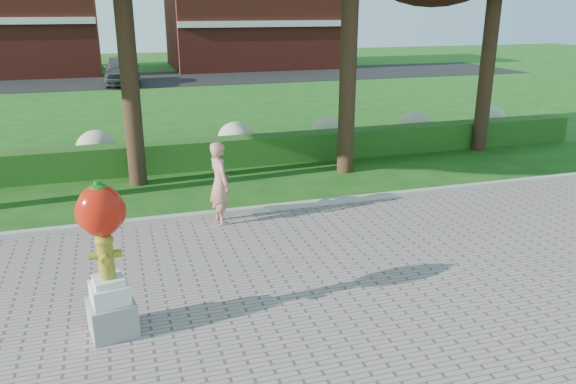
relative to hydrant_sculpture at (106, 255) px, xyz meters
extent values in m
plane|color=#164A12|center=(2.71, 1.08, -1.20)|extent=(100.00, 100.00, 0.00)
cube|color=#ADADA5|center=(2.71, 4.08, -1.13)|extent=(40.00, 0.18, 0.15)
cube|color=#214A15|center=(2.71, 8.08, -0.80)|extent=(24.00, 0.70, 0.80)
ellipsoid|color=#B8B58C|center=(-0.29, 9.08, -0.65)|extent=(1.10, 1.10, 0.99)
ellipsoid|color=#B8B58C|center=(3.71, 9.08, -0.65)|extent=(1.10, 1.10, 0.99)
ellipsoid|color=#B8B58C|center=(6.71, 9.08, -0.65)|extent=(1.10, 1.10, 0.99)
ellipsoid|color=#B8B58C|center=(9.71, 9.08, -0.65)|extent=(1.10, 1.10, 0.99)
ellipsoid|color=#B8B58C|center=(12.71, 9.08, -0.65)|extent=(1.10, 1.10, 0.99)
cube|color=black|center=(2.71, 29.08, -1.19)|extent=(50.00, 8.00, 0.02)
cube|color=maroon|center=(10.71, 35.08, 2.00)|extent=(12.00, 8.00, 6.40)
cylinder|color=black|center=(0.71, 7.08, 1.88)|extent=(0.44, 0.44, 6.16)
cylinder|color=black|center=(6.21, 6.58, 2.44)|extent=(0.44, 0.44, 7.28)
cylinder|color=black|center=(11.21, 7.58, 1.74)|extent=(0.44, 0.44, 5.88)
cube|color=gray|center=(0.00, 0.00, -0.92)|extent=(0.69, 0.69, 0.48)
cube|color=silver|center=(0.00, 0.00, -0.55)|extent=(0.56, 0.56, 0.27)
cube|color=silver|center=(0.00, 0.00, -0.37)|extent=(0.45, 0.45, 0.10)
cylinder|color=olive|center=(0.00, 0.00, -0.05)|extent=(0.21, 0.21, 0.54)
ellipsoid|color=olive|center=(0.00, 0.00, 0.22)|extent=(0.25, 0.25, 0.17)
cylinder|color=olive|center=(-0.15, 0.00, 0.01)|extent=(0.11, 0.11, 0.11)
cylinder|color=olive|center=(0.15, 0.00, 0.01)|extent=(0.11, 0.11, 0.11)
cylinder|color=olive|center=(0.00, -0.14, 0.01)|extent=(0.11, 0.11, 0.11)
cylinder|color=olive|center=(0.00, 0.00, 0.29)|extent=(0.08, 0.08, 0.05)
ellipsoid|color=#B41809|center=(0.00, 0.00, 0.63)|extent=(0.60, 0.54, 0.70)
ellipsoid|color=#B41809|center=(-0.17, 0.00, 0.61)|extent=(0.30, 0.30, 0.44)
ellipsoid|color=#B41809|center=(0.17, 0.00, 0.61)|extent=(0.30, 0.30, 0.44)
cylinder|color=#155E15|center=(0.00, 0.00, 0.98)|extent=(0.10, 0.10, 0.11)
ellipsoid|color=#155E15|center=(0.00, 0.00, 0.95)|extent=(0.23, 0.23, 0.08)
imported|color=tan|center=(2.21, 3.68, -0.30)|extent=(0.53, 0.70, 1.72)
imported|color=#404448|center=(0.93, 27.17, -0.36)|extent=(2.07, 4.88, 1.65)
camera|label=1|loc=(0.29, -7.15, 3.12)|focal=35.00mm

